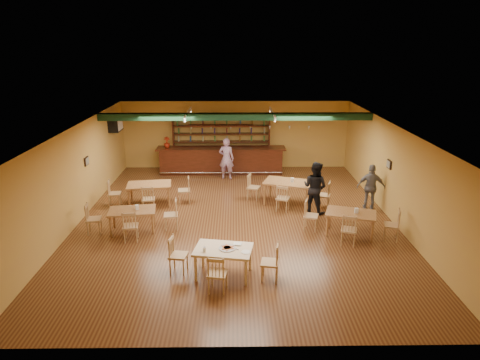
{
  "coord_description": "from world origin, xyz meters",
  "views": [
    {
      "loc": [
        -0.04,
        -12.61,
        5.5
      ],
      "look_at": [
        0.13,
        0.6,
        1.15
      ],
      "focal_mm": 31.68,
      "sensor_mm": 36.0,
      "label": 1
    }
  ],
  "objects_px": {
    "bar_counter": "(221,160)",
    "patron_right_a": "(315,187)",
    "patron_bar": "(226,159)",
    "dining_table_a": "(150,194)",
    "dining_table_c": "(133,220)",
    "dining_table_b": "(288,192)",
    "near_table": "(223,262)",
    "dining_table_d": "(350,223)"
  },
  "relations": [
    {
      "from": "near_table",
      "to": "patron_bar",
      "type": "relative_size",
      "value": 0.79
    },
    {
      "from": "bar_counter",
      "to": "patron_right_a",
      "type": "relative_size",
      "value": 3.17
    },
    {
      "from": "dining_table_a",
      "to": "dining_table_b",
      "type": "bearing_deg",
      "value": -7.14
    },
    {
      "from": "dining_table_a",
      "to": "near_table",
      "type": "relative_size",
      "value": 1.1
    },
    {
      "from": "patron_right_a",
      "to": "bar_counter",
      "type": "bearing_deg",
      "value": -14.64
    },
    {
      "from": "bar_counter",
      "to": "patron_right_a",
      "type": "bearing_deg",
      "value": -54.29
    },
    {
      "from": "dining_table_b",
      "to": "patron_right_a",
      "type": "height_order",
      "value": "patron_right_a"
    },
    {
      "from": "dining_table_a",
      "to": "dining_table_b",
      "type": "relative_size",
      "value": 0.93
    },
    {
      "from": "dining_table_b",
      "to": "dining_table_d",
      "type": "distance_m",
      "value": 3.01
    },
    {
      "from": "bar_counter",
      "to": "dining_table_a",
      "type": "xyz_separation_m",
      "value": [
        -2.41,
        -3.74,
        -0.19
      ]
    },
    {
      "from": "dining_table_b",
      "to": "near_table",
      "type": "bearing_deg",
      "value": -94.42
    },
    {
      "from": "dining_table_a",
      "to": "patron_bar",
      "type": "xyz_separation_m",
      "value": [
        2.65,
        2.91,
        0.49
      ]
    },
    {
      "from": "dining_table_b",
      "to": "near_table",
      "type": "relative_size",
      "value": 1.18
    },
    {
      "from": "dining_table_d",
      "to": "patron_right_a",
      "type": "relative_size",
      "value": 0.81
    },
    {
      "from": "dining_table_b",
      "to": "patron_bar",
      "type": "bearing_deg",
      "value": 146.84
    },
    {
      "from": "dining_table_a",
      "to": "dining_table_c",
      "type": "bearing_deg",
      "value": -99.63
    },
    {
      "from": "dining_table_c",
      "to": "near_table",
      "type": "relative_size",
      "value": 1.0
    },
    {
      "from": "near_table",
      "to": "bar_counter",
      "type": "bearing_deg",
      "value": 101.86
    },
    {
      "from": "bar_counter",
      "to": "dining_table_a",
      "type": "distance_m",
      "value": 4.45
    },
    {
      "from": "dining_table_a",
      "to": "dining_table_b",
      "type": "distance_m",
      "value": 4.86
    },
    {
      "from": "dining_table_a",
      "to": "patron_bar",
      "type": "distance_m",
      "value": 3.97
    },
    {
      "from": "dining_table_a",
      "to": "patron_right_a",
      "type": "relative_size",
      "value": 0.86
    },
    {
      "from": "patron_bar",
      "to": "patron_right_a",
      "type": "height_order",
      "value": "patron_right_a"
    },
    {
      "from": "patron_bar",
      "to": "patron_right_a",
      "type": "relative_size",
      "value": 0.99
    },
    {
      "from": "dining_table_c",
      "to": "dining_table_d",
      "type": "relative_size",
      "value": 0.97
    },
    {
      "from": "near_table",
      "to": "patron_bar",
      "type": "height_order",
      "value": "patron_bar"
    },
    {
      "from": "dining_table_b",
      "to": "dining_table_c",
      "type": "distance_m",
      "value": 5.44
    },
    {
      "from": "bar_counter",
      "to": "patron_bar",
      "type": "bearing_deg",
      "value": -73.75
    },
    {
      "from": "dining_table_d",
      "to": "patron_right_a",
      "type": "height_order",
      "value": "patron_right_a"
    },
    {
      "from": "dining_table_a",
      "to": "dining_table_d",
      "type": "bearing_deg",
      "value": -29.12
    },
    {
      "from": "patron_right_a",
      "to": "patron_bar",
      "type": "bearing_deg",
      "value": -11.19
    },
    {
      "from": "patron_bar",
      "to": "patron_right_a",
      "type": "distance_m",
      "value": 4.77
    },
    {
      "from": "bar_counter",
      "to": "near_table",
      "type": "bearing_deg",
      "value": -88.02
    },
    {
      "from": "dining_table_c",
      "to": "patron_right_a",
      "type": "relative_size",
      "value": 0.79
    },
    {
      "from": "near_table",
      "to": "patron_bar",
      "type": "xyz_separation_m",
      "value": [
        -0.06,
        7.75,
        0.5
      ]
    },
    {
      "from": "near_table",
      "to": "dining_table_b",
      "type": "bearing_deg",
      "value": 75.97
    },
    {
      "from": "patron_bar",
      "to": "patron_right_a",
      "type": "bearing_deg",
      "value": 139.74
    },
    {
      "from": "bar_counter",
      "to": "patron_right_a",
      "type": "height_order",
      "value": "patron_right_a"
    },
    {
      "from": "dining_table_b",
      "to": "patron_bar",
      "type": "relative_size",
      "value": 0.94
    },
    {
      "from": "bar_counter",
      "to": "dining_table_b",
      "type": "height_order",
      "value": "bar_counter"
    },
    {
      "from": "bar_counter",
      "to": "patron_right_a",
      "type": "xyz_separation_m",
      "value": [
        3.25,
        -4.52,
        0.31
      ]
    },
    {
      "from": "dining_table_d",
      "to": "patron_right_a",
      "type": "xyz_separation_m",
      "value": [
        -0.75,
        1.78,
        0.52
      ]
    }
  ]
}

